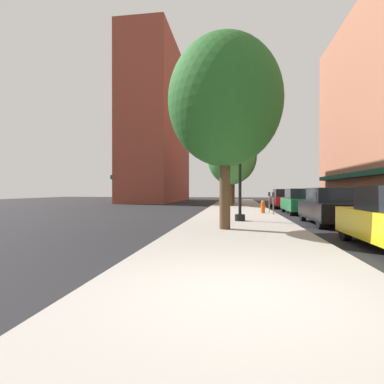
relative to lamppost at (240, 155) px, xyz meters
name	(u,v)px	position (x,y,z in m)	size (l,w,h in m)	color
ground_plane	(294,212)	(3.93, 8.01, -3.20)	(90.00, 90.00, 0.00)	black
sidewalk_slab	(238,210)	(-0.07, 9.01, -3.14)	(4.80, 50.00, 0.12)	gray
building_far_background	(158,127)	(-11.08, 27.01, 7.36)	(6.80, 18.00, 21.18)	brown
lamppost	(240,155)	(0.00, 0.00, 0.00)	(0.48, 0.48, 5.90)	black
fire_hydrant	(263,207)	(1.49, 5.03, -2.68)	(0.33, 0.26, 0.79)	#E05614
parking_meter_near	(269,199)	(1.98, 6.07, -2.25)	(0.14, 0.09, 1.31)	slate
parking_meter_far	(273,200)	(1.98, 3.92, -2.25)	(0.14, 0.09, 1.31)	slate
tree_near	(231,158)	(-0.64, 13.47, 1.32)	(4.30, 4.30, 6.89)	#422D1E
tree_mid	(225,102)	(-0.59, -3.08, 1.63)	(4.21, 4.21, 7.14)	#4C3823
tree_far	(233,156)	(-0.52, 18.01, 1.97)	(5.05, 5.05, 7.97)	#4C3823
car_black	(329,207)	(3.93, -0.09, -2.39)	(1.80, 4.30, 1.66)	black
car_green	(299,202)	(3.93, 6.24, -2.39)	(1.80, 4.30, 1.66)	black
car_red	(283,199)	(3.93, 13.02, -2.39)	(1.80, 4.30, 1.66)	black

